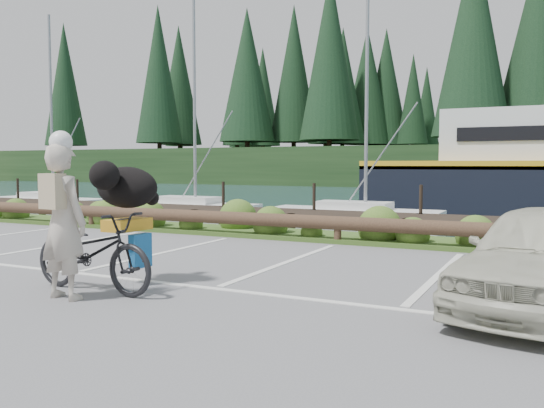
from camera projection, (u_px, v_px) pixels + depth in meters
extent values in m
plane|color=#5E5D60|center=(229.00, 283.00, 8.29)|extent=(72.00, 72.00, 0.00)
plane|color=#1B3742|center=(503.00, 197.00, 51.31)|extent=(160.00, 160.00, 0.00)
cube|color=#3D5B21|center=(348.00, 238.00, 13.03)|extent=(34.00, 1.60, 0.10)
imported|color=black|center=(93.00, 252.00, 7.74)|extent=(2.11, 0.83, 1.09)
imported|color=#B8AB9C|center=(63.00, 222.00, 7.29)|extent=(0.75, 0.51, 1.98)
ellipsoid|color=black|center=(127.00, 187.00, 8.26)|extent=(0.56, 1.06, 0.60)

